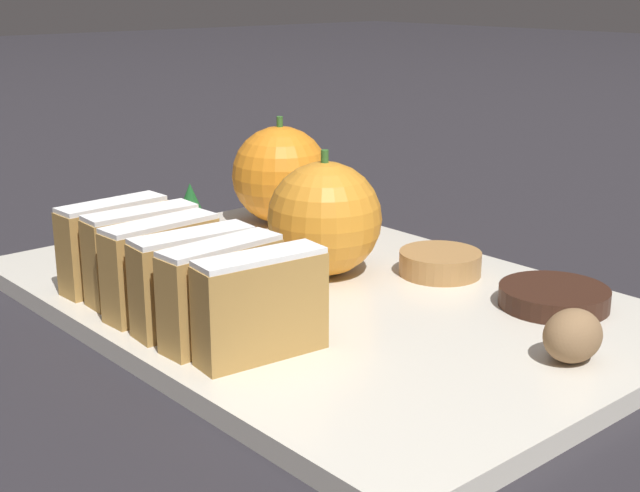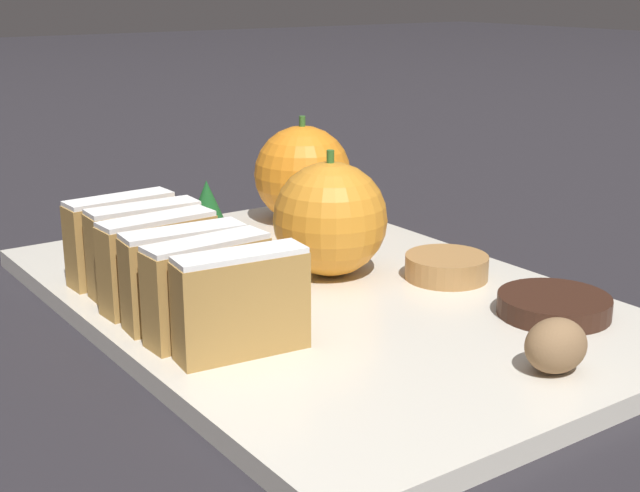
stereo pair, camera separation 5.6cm
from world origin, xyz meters
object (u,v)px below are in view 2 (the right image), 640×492
object	(u,v)px
orange_near	(330,219)
orange_far	(303,174)
walnut	(556,346)
chocolate_cookie	(554,305)

from	to	relation	value
orange_near	orange_far	world-z (taller)	orange_far
walnut	chocolate_cookie	distance (m)	0.08
orange_near	orange_far	bearing A→B (deg)	63.45
orange_near	walnut	size ratio (longest dim) A/B	2.46
orange_far	orange_near	bearing A→B (deg)	-116.55
orange_near	chocolate_cookie	xyz separation A→B (m)	(0.06, -0.14, -0.03)
orange_far	chocolate_cookie	xyz separation A→B (m)	(0.00, -0.26, -0.03)
orange_far	walnut	bearing A→B (deg)	-100.93
orange_far	chocolate_cookie	distance (m)	0.27
walnut	orange_near	bearing A→B (deg)	90.29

